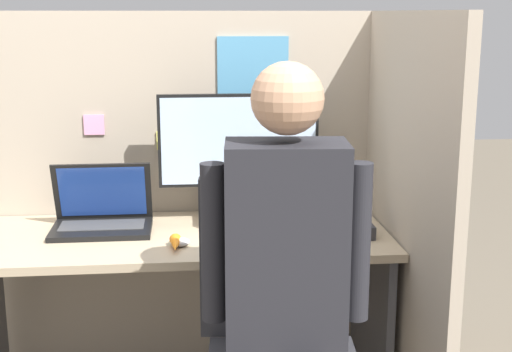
# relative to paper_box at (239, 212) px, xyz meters

# --- Properties ---
(cubicle_panel_back) EXTENTS (2.04, 0.05, 1.51)m
(cubicle_panel_back) POSITION_rel_paper_box_xyz_m (-0.23, 0.18, 0.02)
(cubicle_panel_back) COLOR tan
(cubicle_panel_back) RESTS_ON ground
(cubicle_panel_right) EXTENTS (0.04, 1.24, 1.51)m
(cubicle_panel_right) POSITION_rel_paper_box_xyz_m (0.57, -0.21, 0.02)
(cubicle_panel_right) COLOR tan
(cubicle_panel_right) RESTS_ON ground
(desk) EXTENTS (1.54, 0.62, 0.71)m
(desk) POSITION_rel_paper_box_xyz_m (-0.23, -0.15, -0.20)
(desk) COLOR tan
(desk) RESTS_ON ground
(paper_box) EXTENTS (0.29, 0.21, 0.07)m
(paper_box) POSITION_rel_paper_box_xyz_m (0.00, 0.00, 0.00)
(paper_box) COLOR white
(paper_box) RESTS_ON desk
(monitor) EXTENTS (0.62, 0.16, 0.43)m
(monitor) POSITION_rel_paper_box_xyz_m (-0.00, 0.00, 0.27)
(monitor) COLOR black
(monitor) RESTS_ON paper_box
(laptop) EXTENTS (0.37, 0.25, 0.25)m
(laptop) POSITION_rel_paper_box_xyz_m (-0.52, -0.07, 0.01)
(laptop) COLOR black
(laptop) RESTS_ON desk
(mouse) EXTENTS (0.07, 0.06, 0.03)m
(mouse) POSITION_rel_paper_box_xyz_m (-0.22, -0.29, -0.02)
(mouse) COLOR silver
(mouse) RESTS_ON desk
(stapler) EXTENTS (0.05, 0.15, 0.05)m
(stapler) POSITION_rel_paper_box_xyz_m (0.45, -0.22, -0.01)
(stapler) COLOR #2D2D33
(stapler) RESTS_ON desk
(carrot_toy) EXTENTS (0.04, 0.14, 0.04)m
(carrot_toy) POSITION_rel_paper_box_xyz_m (-0.25, -0.33, -0.01)
(carrot_toy) COLOR orange
(carrot_toy) RESTS_ON desk
(office_chair) EXTENTS (0.53, 0.58, 1.00)m
(office_chair) POSITION_rel_paper_box_xyz_m (0.06, -0.69, -0.22)
(office_chair) COLOR #2D2D33
(office_chair) RESTS_ON ground
(person) EXTENTS (0.48, 0.46, 1.38)m
(person) POSITION_rel_paper_box_xyz_m (0.08, -0.85, 0.06)
(person) COLOR brown
(person) RESTS_ON ground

